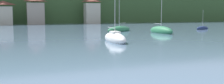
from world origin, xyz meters
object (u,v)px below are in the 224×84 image
object	(u,v)px
sailboat_far_3	(161,31)
sailboat_far_6	(119,30)
sailboat_far_1	(202,28)
shore_building_central	(92,11)
sailboat_far_0	(115,39)
shore_building_westcentral	(36,12)
shore_building_west	(4,13)

from	to	relation	value
sailboat_far_3	sailboat_far_6	distance (m)	10.29
sailboat_far_6	sailboat_far_3	bearing A→B (deg)	96.47
sailboat_far_1	shore_building_central	bearing A→B (deg)	-82.99
sailboat_far_0	sailboat_far_1	world-z (taller)	sailboat_far_0
shore_building_westcentral	sailboat_far_1	distance (m)	62.26
shore_building_westcentral	sailboat_far_0	world-z (taller)	shore_building_westcentral
sailboat_far_0	sailboat_far_3	bearing A→B (deg)	130.84
shore_building_westcentral	sailboat_far_0	xyz separation A→B (m)	(5.49, -67.99, -4.56)
sailboat_far_0	sailboat_far_3	xyz separation A→B (m)	(15.61, 12.06, -0.00)
shore_building_west	shore_building_westcentral	xyz separation A→B (m)	(11.43, -0.19, 0.67)
sailboat_far_0	sailboat_far_3	distance (m)	19.73
sailboat_far_0	sailboat_far_6	distance (m)	22.26
shore_building_west	shore_building_central	xyz separation A→B (m)	(34.30, 0.06, 0.88)
shore_building_westcentral	shore_building_central	distance (m)	22.87
shore_building_central	sailboat_far_3	world-z (taller)	shore_building_central
sailboat_far_6	shore_building_west	bearing A→B (deg)	-92.46
shore_building_west	shore_building_westcentral	size ratio (longest dim) A/B	0.87
shore_building_west	sailboat_far_0	bearing A→B (deg)	-76.06
shore_building_west	shore_building_westcentral	distance (m)	11.45
shore_building_westcentral	sailboat_far_0	distance (m)	68.36
shore_building_west	sailboat_far_3	distance (m)	64.98
shore_building_central	sailboat_far_0	xyz separation A→B (m)	(-17.38, -68.24, -4.77)
shore_building_west	shore_building_central	world-z (taller)	shore_building_central
sailboat_far_1	sailboat_far_6	xyz separation A→B (m)	(-23.87, 0.78, 0.13)
sailboat_far_0	shore_building_westcentral	bearing A→B (deg)	-172.23
shore_building_westcentral	sailboat_far_1	bearing A→B (deg)	-51.46
sailboat_far_0	sailboat_far_3	size ratio (longest dim) A/B	1.05
shore_building_central	sailboat_far_3	size ratio (longest dim) A/B	1.13
sailboat_far_0	sailboat_far_6	world-z (taller)	sailboat_far_6
sailboat_far_3	shore_building_west	bearing A→B (deg)	-152.93
shore_building_west	sailboat_far_1	xyz separation A→B (m)	(50.11, -48.75, -4.10)
shore_building_central	sailboat_far_1	xyz separation A→B (m)	(15.82, -48.81, -4.97)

